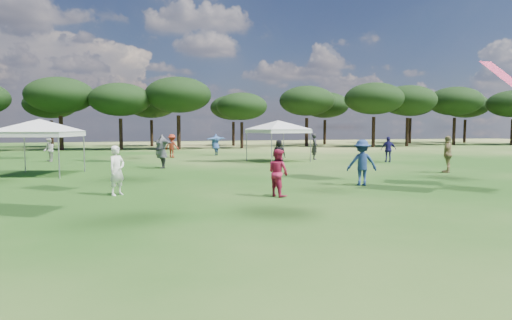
# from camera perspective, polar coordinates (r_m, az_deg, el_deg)

# --- Properties ---
(tree_line) EXTENTS (108.78, 17.63, 7.77)m
(tree_line) POSITION_cam_1_polar(r_m,az_deg,el_deg) (49.06, -11.72, 7.93)
(tree_line) COLOR black
(tree_line) RESTS_ON ground
(tent_left) EXTENTS (6.36, 6.36, 3.02)m
(tent_left) POSITION_cam_1_polar(r_m,az_deg,el_deg) (23.21, -26.92, 4.59)
(tent_left) COLOR gray
(tent_left) RESTS_ON ground
(tent_right) EXTENTS (6.42, 6.42, 3.09)m
(tent_right) POSITION_cam_1_polar(r_m,az_deg,el_deg) (28.95, 2.97, 5.06)
(tent_right) COLOR gray
(tent_right) RESTS_ON ground
(festival_crowd) EXTENTS (27.69, 22.84, 1.91)m
(festival_crowd) POSITION_cam_1_polar(r_m,az_deg,el_deg) (24.51, -8.58, 1.01)
(festival_crowd) COLOR #A91C42
(festival_crowd) RESTS_ON ground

